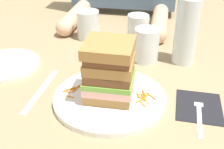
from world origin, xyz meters
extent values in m
plane|color=#9E8460|center=(0.00, 0.00, 0.00)|extent=(3.00, 3.00, 0.00)
cylinder|color=white|center=(0.00, -0.02, 0.01)|extent=(0.27, 0.27, 0.01)
cube|color=#A87A42|center=(0.00, -0.02, 0.03)|extent=(0.11, 0.10, 0.02)
cube|color=#E0A393|center=(0.00, -0.02, 0.05)|extent=(0.11, 0.11, 0.02)
cube|color=#6BA83D|center=(0.00, -0.02, 0.06)|extent=(0.11, 0.11, 0.01)
cube|color=brown|center=(0.00, -0.02, 0.08)|extent=(0.10, 0.10, 0.02)
cube|color=#A87A42|center=(0.00, -0.02, 0.10)|extent=(0.11, 0.10, 0.02)
cube|color=brown|center=(0.00, -0.02, 0.12)|extent=(0.10, 0.10, 0.02)
cube|color=#A87A42|center=(0.00, -0.03, 0.14)|extent=(0.11, 0.10, 0.03)
cylinder|color=orange|center=(-0.07, 0.00, 0.02)|extent=(0.02, 0.01, 0.00)
cylinder|color=orange|center=(-0.09, -0.04, 0.01)|extent=(0.02, 0.01, 0.00)
cylinder|color=orange|center=(-0.10, -0.01, 0.02)|extent=(0.02, 0.02, 0.00)
cylinder|color=orange|center=(-0.10, -0.03, 0.01)|extent=(0.02, 0.00, 0.00)
cylinder|color=orange|center=(-0.07, -0.01, 0.02)|extent=(0.01, 0.03, 0.00)
cylinder|color=orange|center=(-0.09, -0.01, 0.02)|extent=(0.01, 0.03, 0.00)
cylinder|color=orange|center=(-0.06, -0.02, 0.02)|extent=(0.01, 0.02, 0.00)
cylinder|color=orange|center=(0.07, -0.02, 0.01)|extent=(0.02, 0.01, 0.00)
cylinder|color=orange|center=(0.09, -0.01, 0.01)|extent=(0.02, 0.01, 0.00)
cylinder|color=orange|center=(0.08, 0.00, 0.02)|extent=(0.01, 0.03, 0.00)
cylinder|color=orange|center=(0.08, -0.04, 0.01)|extent=(0.02, 0.02, 0.00)
cylinder|color=orange|center=(0.07, -0.01, 0.01)|extent=(0.01, 0.02, 0.00)
cylinder|color=orange|center=(0.09, -0.03, 0.01)|extent=(0.01, 0.03, 0.00)
cylinder|color=orange|center=(0.08, 0.00, 0.01)|extent=(0.02, 0.01, 0.00)
cylinder|color=orange|center=(0.08, -0.03, 0.02)|extent=(0.02, 0.03, 0.00)
cylinder|color=orange|center=(0.10, -0.01, 0.01)|extent=(0.02, 0.02, 0.00)
cylinder|color=orange|center=(0.08, -0.02, 0.02)|extent=(0.01, 0.03, 0.00)
cube|color=black|center=(0.21, -0.01, 0.00)|extent=(0.11, 0.13, 0.00)
cube|color=silver|center=(0.20, -0.06, 0.00)|extent=(0.01, 0.11, 0.00)
cube|color=silver|center=(0.21, 0.00, 0.00)|extent=(0.02, 0.02, 0.00)
cylinder|color=silver|center=(0.22, 0.03, 0.00)|extent=(0.00, 0.04, 0.00)
cylinder|color=silver|center=(0.21, 0.03, 0.00)|extent=(0.00, 0.04, 0.00)
cylinder|color=silver|center=(0.21, 0.03, 0.00)|extent=(0.00, 0.04, 0.00)
cylinder|color=silver|center=(0.20, 0.03, 0.00)|extent=(0.00, 0.04, 0.00)
cube|color=silver|center=(-0.18, -0.07, 0.00)|extent=(0.02, 0.10, 0.00)
cube|color=silver|center=(-0.18, 0.03, 0.00)|extent=(0.02, 0.11, 0.00)
cylinder|color=white|center=(0.07, 0.20, 0.05)|extent=(0.07, 0.07, 0.10)
cylinder|color=orange|center=(0.07, 0.20, 0.03)|extent=(0.07, 0.07, 0.06)
cylinder|color=silver|center=(0.17, 0.21, 0.09)|extent=(0.07, 0.07, 0.19)
cylinder|color=silver|center=(-0.15, 0.34, 0.05)|extent=(0.08, 0.08, 0.10)
cylinder|color=silver|center=(0.02, 0.36, 0.04)|extent=(0.07, 0.07, 0.09)
cylinder|color=white|center=(-0.33, 0.09, 0.01)|extent=(0.19, 0.19, 0.01)
cylinder|color=#DBAD89|center=(-0.23, 0.46, 0.03)|extent=(0.06, 0.25, 0.06)
cylinder|color=#DBAD89|center=(0.09, 0.46, 0.03)|extent=(0.06, 0.25, 0.06)
sphere|color=#DBAD89|center=(-0.23, 0.34, 0.03)|extent=(0.06, 0.06, 0.06)
sphere|color=#DBAD89|center=(0.09, 0.34, 0.03)|extent=(0.06, 0.06, 0.06)
camera|label=1|loc=(0.11, -0.56, 0.39)|focal=45.70mm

